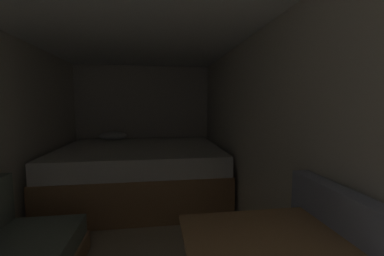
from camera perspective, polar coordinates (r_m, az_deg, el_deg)
ground_plane at (r=2.59m, az=-13.61°, el=-26.36°), size 6.64×6.64×0.00m
wall_back at (r=4.55m, az=-11.19°, el=1.20°), size 2.46×0.05×2.05m
wall_right at (r=2.42m, az=15.53°, el=-2.72°), size 0.05×4.64×2.05m
ceiling_slab at (r=2.31m, az=-14.90°, el=23.22°), size 2.46×4.64×0.05m
bed at (r=3.69m, az=-11.82°, el=-9.99°), size 2.24×1.82×0.90m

